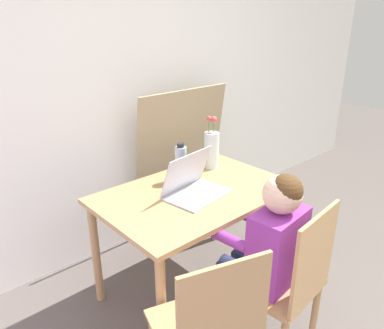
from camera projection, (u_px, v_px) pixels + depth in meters
The scene contains 8 objects.
wall_back at pixel (128, 83), 2.68m from camera, with size 6.40×0.05×2.50m.
dining_table at pixel (195, 205), 2.28m from camera, with size 1.14×0.76×0.72m.
chair_occupied at pixel (286, 283), 1.86m from camera, with size 0.44×0.44×0.90m.
person_seated at pixel (268, 242), 1.86m from camera, with size 0.34×0.45×1.04m.
laptop at pixel (193, 185), 2.20m from camera, with size 0.40×0.31×0.25m.
flower_vase at pixel (212, 148), 2.55m from camera, with size 0.10×0.10×0.36m.
water_bottle at pixel (181, 163), 2.35m from camera, with size 0.07×0.07×0.25m.
cardboard_panel at pixel (179, 161), 3.04m from camera, with size 0.85×0.18×1.19m.
Camera 1 is at (-1.47, -0.09, 1.70)m, focal length 35.00 mm.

